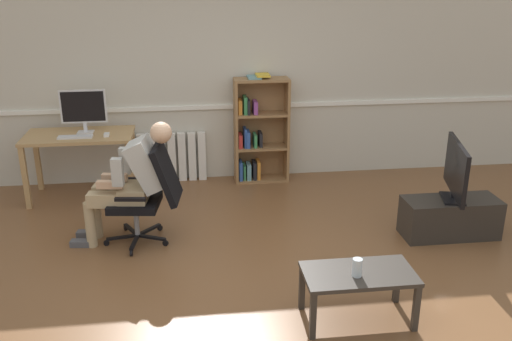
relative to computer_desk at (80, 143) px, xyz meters
name	(u,v)px	position (x,y,z in m)	size (l,w,h in m)	color
ground_plane	(251,282)	(1.71, -2.15, -0.65)	(18.00, 18.00, 0.00)	brown
back_wall	(225,71)	(1.71, 0.50, 0.70)	(12.00, 0.13, 2.70)	beige
computer_desk	(80,143)	(0.00, 0.00, 0.00)	(1.21, 0.66, 0.76)	tan
imac_monitor	(83,108)	(0.07, 0.08, 0.39)	(0.51, 0.14, 0.49)	silver
keyboard	(75,137)	(-0.01, -0.14, 0.12)	(0.37, 0.12, 0.02)	silver
computer_mouse	(107,135)	(0.33, -0.12, 0.12)	(0.06, 0.10, 0.03)	white
bookshelf	(258,132)	(2.08, 0.29, -0.03)	(0.66, 0.29, 1.34)	olive
radiator	(167,157)	(0.96, 0.39, -0.34)	(0.96, 0.08, 0.62)	white
office_chair	(149,192)	(0.84, -1.28, -0.12)	(0.78, 0.62, 0.99)	black
person_seated	(131,180)	(0.67, -1.26, 0.00)	(1.03, 0.44, 1.21)	tan
tv_stand	(450,217)	(3.77, -1.52, -0.45)	(0.94, 0.37, 0.39)	#2D2823
tv_screen	(456,171)	(3.78, -1.52, 0.04)	(0.27, 0.82, 0.57)	black
coffee_table	(359,279)	(2.44, -2.79, -0.30)	(0.83, 0.44, 0.41)	#332D28
drinking_glass	(357,267)	(2.41, -2.84, -0.17)	(0.07, 0.07, 0.14)	silver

